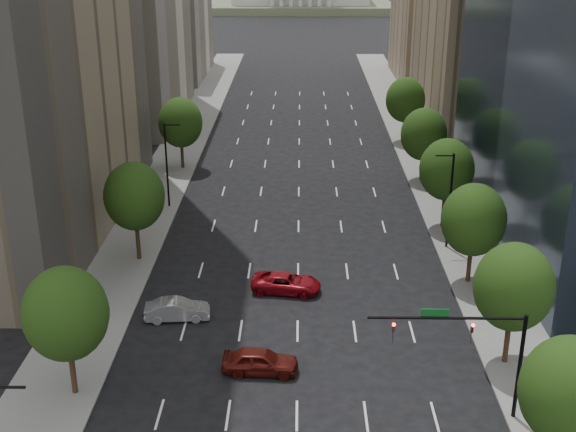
# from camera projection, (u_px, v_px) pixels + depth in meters

# --- Properties ---
(sidewalk_left) EXTENTS (6.00, 200.00, 0.15)m
(sidewalk_left) POSITION_uv_depth(u_px,v_px,m) (141.00, 224.00, 73.13)
(sidewalk_left) COLOR slate
(sidewalk_left) RESTS_ON ground
(sidewalk_right) EXTENTS (6.00, 200.00, 0.15)m
(sidewalk_right) POSITION_uv_depth(u_px,v_px,m) (457.00, 226.00, 72.65)
(sidewalk_right) COLOR slate
(sidewalk_right) RESTS_ON ground
(filler_left) EXTENTS (14.00, 26.00, 18.00)m
(filler_left) POSITION_uv_depth(u_px,v_px,m) (168.00, 27.00, 140.59)
(filler_left) COLOR beige
(filler_left) RESTS_ON ground
(parking_tan_right) EXTENTS (14.00, 30.00, 30.00)m
(parking_tan_right) POSITION_uv_depth(u_px,v_px,m) (479.00, 19.00, 104.16)
(parking_tan_right) COLOR #8C7759
(parking_tan_right) RESTS_ON ground
(filler_right) EXTENTS (14.00, 26.00, 16.00)m
(filler_right) POSITION_uv_depth(u_px,v_px,m) (436.00, 36.00, 137.41)
(filler_right) COLOR #8C7759
(filler_right) RESTS_ON ground
(tree_right_0) EXTENTS (5.20, 5.20, 8.39)m
(tree_right_0) POSITION_uv_depth(u_px,v_px,m) (570.00, 392.00, 38.19)
(tree_right_0) COLOR #382316
(tree_right_0) RESTS_ON ground
(tree_right_1) EXTENTS (5.20, 5.20, 8.75)m
(tree_right_1) POSITION_uv_depth(u_px,v_px,m) (514.00, 287.00, 48.28)
(tree_right_1) COLOR #382316
(tree_right_1) RESTS_ON ground
(tree_right_2) EXTENTS (5.20, 5.20, 8.61)m
(tree_right_2) POSITION_uv_depth(u_px,v_px,m) (474.00, 220.00, 59.48)
(tree_right_2) COLOR #382316
(tree_right_2) RESTS_ON ground
(tree_right_3) EXTENTS (5.20, 5.20, 8.89)m
(tree_right_3) POSITION_uv_depth(u_px,v_px,m) (447.00, 170.00, 70.53)
(tree_right_3) COLOR #382316
(tree_right_3) RESTS_ON ground
(tree_right_4) EXTENTS (5.20, 5.20, 8.46)m
(tree_right_4) POSITION_uv_depth(u_px,v_px,m) (424.00, 134.00, 83.69)
(tree_right_4) COLOR #382316
(tree_right_4) RESTS_ON ground
(tree_right_5) EXTENTS (5.20, 5.20, 8.75)m
(tree_right_5) POSITION_uv_depth(u_px,v_px,m) (405.00, 100.00, 98.45)
(tree_right_5) COLOR #382316
(tree_right_5) RESTS_ON ground
(tree_left_0) EXTENTS (5.20, 5.20, 8.75)m
(tree_left_0) POSITION_uv_depth(u_px,v_px,m) (66.00, 314.00, 44.99)
(tree_left_0) COLOR #382316
(tree_left_0) RESTS_ON ground
(tree_left_1) EXTENTS (5.20, 5.20, 8.97)m
(tree_left_1) POSITION_uv_depth(u_px,v_px,m) (134.00, 196.00, 63.50)
(tree_left_1) COLOR #382316
(tree_left_1) RESTS_ON ground
(tree_left_2) EXTENTS (5.20, 5.20, 8.68)m
(tree_left_2) POSITION_uv_depth(u_px,v_px,m) (180.00, 123.00, 87.76)
(tree_left_2) COLOR #382316
(tree_left_2) RESTS_ON ground
(streetlight_rn) EXTENTS (1.70, 0.20, 9.00)m
(streetlight_rn) POSITION_uv_depth(u_px,v_px,m) (450.00, 198.00, 66.28)
(streetlight_rn) COLOR black
(streetlight_rn) RESTS_ON ground
(streetlight_ln) EXTENTS (1.70, 0.20, 9.00)m
(streetlight_ln) POSITION_uv_depth(u_px,v_px,m) (167.00, 163.00, 75.98)
(streetlight_ln) COLOR black
(streetlight_ln) RESTS_ON ground
(traffic_signal) EXTENTS (9.12, 0.40, 7.38)m
(traffic_signal) POSITION_uv_depth(u_px,v_px,m) (480.00, 343.00, 42.97)
(traffic_signal) COLOR black
(traffic_signal) RESTS_ON ground
(foothills) EXTENTS (720.00, 413.00, 263.00)m
(foothills) POSITION_uv_depth(u_px,v_px,m) (344.00, 9.00, 587.51)
(foothills) COLOR olive
(foothills) RESTS_ON ground
(car_maroon) EXTENTS (5.13, 2.29, 1.71)m
(car_maroon) POSITION_uv_depth(u_px,v_px,m) (260.00, 361.00, 49.08)
(car_maroon) COLOR #4E110D
(car_maroon) RESTS_ON ground
(car_silver) EXTENTS (4.99, 2.17, 1.59)m
(car_silver) POSITION_uv_depth(u_px,v_px,m) (177.00, 310.00, 55.66)
(car_silver) COLOR #97989C
(car_silver) RESTS_ON ground
(car_red_far) EXTENTS (5.87, 3.27, 1.55)m
(car_red_far) POSITION_uv_depth(u_px,v_px,m) (286.00, 283.00, 59.84)
(car_red_far) COLOR maroon
(car_red_far) RESTS_ON ground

